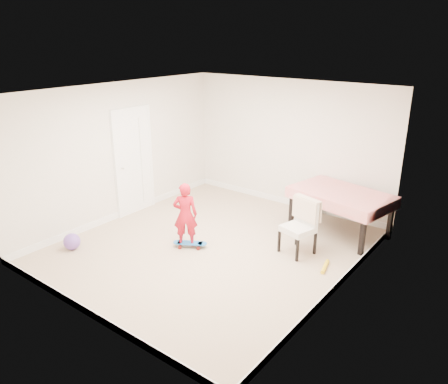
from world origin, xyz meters
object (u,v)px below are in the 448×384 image
Objects in this scene: dining_chair at (298,227)px; skateboard at (190,245)px; dining_table at (340,212)px; child at (185,217)px; balloon at (72,242)px.

skateboard is at bearing -133.41° from dining_chair.
dining_table is 2.78m from child.
dining_table is 2.74m from skateboard.
skateboard is 0.52× the size of child.
dining_chair is 1.86m from child.
dining_chair is at bearing 173.87° from child.
skateboard is (-1.75, -2.08, -0.35)m from dining_table.
dining_chair is 3.77m from balloon.
child is (-1.60, -0.94, 0.09)m from dining_chair.
dining_table is at bearing 45.48° from balloon.
balloon is at bearing -128.98° from dining_chair.
dining_table reaches higher than skateboard.
dining_chair is at bearing 35.49° from balloon.
dining_table is at bearing 94.69° from dining_chair.
dining_chair is at bearing 0.67° from skateboard.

